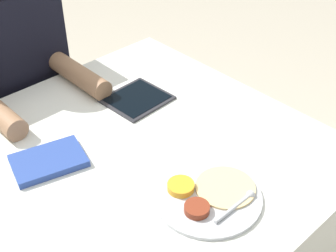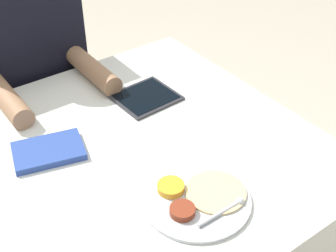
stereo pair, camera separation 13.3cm
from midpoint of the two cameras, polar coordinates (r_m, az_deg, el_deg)
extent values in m
cube|color=silver|center=(1.60, -5.47, -12.89)|extent=(0.98, 1.03, 0.73)
cylinder|color=#B7BABF|center=(1.19, 1.76, -8.66)|extent=(0.28, 0.28, 0.01)
cylinder|color=gold|center=(1.20, -1.61, -7.52)|extent=(0.07, 0.07, 0.02)
cylinder|color=maroon|center=(1.15, 0.19, -10.19)|extent=(0.06, 0.06, 0.02)
cylinder|color=#DBBC7F|center=(1.21, 3.88, -7.60)|extent=(0.15, 0.15, 0.01)
cylinder|color=#B7BABF|center=(1.16, 4.71, -10.09)|extent=(0.13, 0.01, 0.01)
sphere|color=#B7BABF|center=(1.19, 6.90, -8.45)|extent=(0.02, 0.02, 0.02)
cube|color=silver|center=(1.35, -17.08, -4.38)|extent=(0.22, 0.17, 0.01)
cube|color=#28428E|center=(1.34, -17.13, -4.19)|extent=(0.22, 0.18, 0.02)
cube|color=#28282D|center=(1.55, -6.27, 3.20)|extent=(0.20, 0.19, 0.01)
cube|color=black|center=(1.54, -6.28, 3.34)|extent=(0.18, 0.16, 0.00)
cube|color=black|center=(2.09, -18.08, -6.05)|extent=(0.37, 0.22, 0.44)
cube|color=black|center=(1.80, -21.15, 6.04)|extent=(0.41, 0.20, 0.59)
cylinder|color=#936B4C|center=(1.65, -13.21, 6.07)|extent=(0.07, 0.30, 0.07)
camera|label=1|loc=(0.07, -92.86, -2.16)|focal=50.00mm
camera|label=2|loc=(0.07, 87.14, 2.16)|focal=50.00mm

